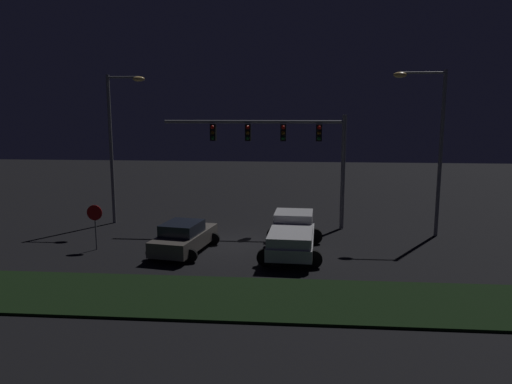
{
  "coord_description": "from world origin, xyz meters",
  "views": [
    {
      "loc": [
        3.14,
        -24.05,
        6.74
      ],
      "look_at": [
        1.08,
        1.01,
        2.49
      ],
      "focal_mm": 34.0,
      "sensor_mm": 36.0,
      "label": 1
    }
  ],
  "objects_px": {
    "car_sedan": "(184,237)",
    "street_lamp_right": "(432,134)",
    "stop_sign": "(95,218)",
    "pickup_truck": "(292,233)",
    "traffic_signal_gantry": "(284,141)",
    "street_lamp_left": "(117,133)"
  },
  "relations": [
    {
      "from": "street_lamp_left",
      "to": "street_lamp_right",
      "type": "xyz_separation_m",
      "value": [
        17.63,
        -1.58,
        0.06
      ]
    },
    {
      "from": "pickup_truck",
      "to": "street_lamp_right",
      "type": "relative_size",
      "value": 0.62
    },
    {
      "from": "street_lamp_left",
      "to": "street_lamp_right",
      "type": "distance_m",
      "value": 17.7
    },
    {
      "from": "car_sedan",
      "to": "street_lamp_left",
      "type": "bearing_deg",
      "value": 52.53
    },
    {
      "from": "pickup_truck",
      "to": "street_lamp_left",
      "type": "bearing_deg",
      "value": 65.24
    },
    {
      "from": "street_lamp_right",
      "to": "stop_sign",
      "type": "relative_size",
      "value": 3.95
    },
    {
      "from": "pickup_truck",
      "to": "stop_sign",
      "type": "relative_size",
      "value": 2.47
    },
    {
      "from": "pickup_truck",
      "to": "car_sedan",
      "type": "bearing_deg",
      "value": 96.11
    },
    {
      "from": "car_sedan",
      "to": "traffic_signal_gantry",
      "type": "xyz_separation_m",
      "value": [
        4.6,
        5.37,
        4.29
      ]
    },
    {
      "from": "stop_sign",
      "to": "pickup_truck",
      "type": "bearing_deg",
      "value": 1.18
    },
    {
      "from": "pickup_truck",
      "to": "street_lamp_right",
      "type": "distance_m",
      "value": 9.37
    },
    {
      "from": "car_sedan",
      "to": "street_lamp_right",
      "type": "bearing_deg",
      "value": -61.07
    },
    {
      "from": "street_lamp_left",
      "to": "street_lamp_right",
      "type": "height_order",
      "value": "street_lamp_right"
    },
    {
      "from": "car_sedan",
      "to": "stop_sign",
      "type": "height_order",
      "value": "stop_sign"
    },
    {
      "from": "pickup_truck",
      "to": "street_lamp_right",
      "type": "bearing_deg",
      "value": -58.67
    },
    {
      "from": "pickup_truck",
      "to": "stop_sign",
      "type": "xyz_separation_m",
      "value": [
        -9.57,
        -0.2,
        0.56
      ]
    },
    {
      "from": "traffic_signal_gantry",
      "to": "street_lamp_left",
      "type": "height_order",
      "value": "street_lamp_left"
    },
    {
      "from": "pickup_truck",
      "to": "traffic_signal_gantry",
      "type": "height_order",
      "value": "traffic_signal_gantry"
    },
    {
      "from": "traffic_signal_gantry",
      "to": "street_lamp_left",
      "type": "xyz_separation_m",
      "value": [
        -9.82,
        0.38,
        0.41
      ]
    },
    {
      "from": "traffic_signal_gantry",
      "to": "street_lamp_left",
      "type": "relative_size",
      "value": 1.18
    },
    {
      "from": "car_sedan",
      "to": "street_lamp_right",
      "type": "relative_size",
      "value": 0.53
    },
    {
      "from": "street_lamp_right",
      "to": "stop_sign",
      "type": "xyz_separation_m",
      "value": [
        -16.8,
        -4.09,
        -3.94
      ]
    }
  ]
}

